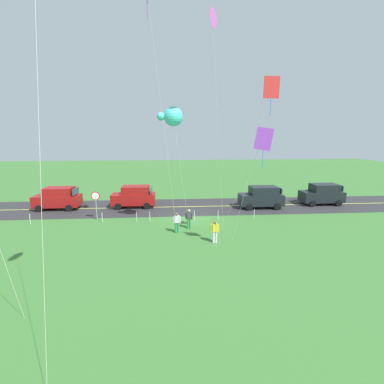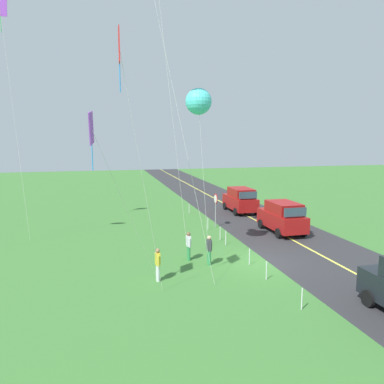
{
  "view_description": "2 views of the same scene",
  "coord_description": "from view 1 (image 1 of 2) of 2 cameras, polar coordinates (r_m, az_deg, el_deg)",
  "views": [
    {
      "loc": [
        1.51,
        23.04,
        7.28
      ],
      "look_at": [
        0.05,
        2.93,
        3.04
      ],
      "focal_mm": 24.84,
      "sensor_mm": 36.0,
      "label": 1
    },
    {
      "loc": [
        -18.14,
        8.26,
        6.8
      ],
      "look_at": [
        0.91,
        3.57,
        3.89
      ],
      "focal_mm": 34.7,
      "sensor_mm": 36.0,
      "label": 2
    }
  ],
  "objects": [
    {
      "name": "car_parked_west_near",
      "position": [
        28.27,
        14.71,
        -1.03
      ],
      "size": [
        4.4,
        2.12,
        2.24
      ],
      "color": "black",
      "rests_on": "ground"
    },
    {
      "name": "fence_post_4",
      "position": [
        23.58,
        -11.81,
        -5.21
      ],
      "size": [
        0.05,
        0.05,
        0.9
      ],
      "primitive_type": "cylinder",
      "color": "silver",
      "rests_on": "ground"
    },
    {
      "name": "ground_plane",
      "position": [
        24.23,
        -0.38,
        -5.73
      ],
      "size": [
        120.0,
        120.0,
        0.1
      ],
      "primitive_type": "cube",
      "color": "#3D7533"
    },
    {
      "name": "kite_yellow_high",
      "position": [
        20.01,
        -4.22,
        15.86
      ],
      "size": [
        2.35,
        1.4,
        9.38
      ],
      "color": "silver",
      "rests_on": "ground"
    },
    {
      "name": "person_adult_companion",
      "position": [
        20.4,
        -3.26,
        -6.47
      ],
      "size": [
        0.58,
        0.22,
        1.6
      ],
      "rotation": [
        0.0,
        0.0,
        0.14
      ],
      "color": "#338C4C",
      "rests_on": "ground"
    },
    {
      "name": "fence_post_1",
      "position": [
        23.69,
        5.61,
        -4.93
      ],
      "size": [
        0.05,
        0.05,
        0.9
      ],
      "primitive_type": "cylinder",
      "color": "silver",
      "rests_on": "ground"
    },
    {
      "name": "fence_post_2",
      "position": [
        23.44,
        0.49,
        -5.06
      ],
      "size": [
        0.05,
        0.05,
        0.9
      ],
      "primitive_type": "cylinder",
      "color": "silver",
      "rests_on": "ground"
    },
    {
      "name": "car_suv_foreground",
      "position": [
        28.26,
        -12.29,
        -0.91
      ],
      "size": [
        4.4,
        2.12,
        2.24
      ],
      "color": "maroon",
      "rests_on": "ground"
    },
    {
      "name": "fence_post_6",
      "position": [
        26.31,
        -31.45,
        -4.96
      ],
      "size": [
        0.05,
        0.05,
        0.9
      ],
      "primitive_type": "cylinder",
      "color": "silver",
      "rests_on": "ground"
    },
    {
      "name": "fence_post_3",
      "position": [
        23.46,
        -9.05,
        -5.2
      ],
      "size": [
        0.05,
        0.05,
        0.9
      ],
      "primitive_type": "cylinder",
      "color": "silver",
      "rests_on": "ground"
    },
    {
      "name": "fence_post_5",
      "position": [
        24.15,
        -18.72,
        -5.19
      ],
      "size": [
        0.05,
        0.05,
        0.9
      ],
      "primitive_type": "cylinder",
      "color": "silver",
      "rests_on": "ground"
    },
    {
      "name": "kite_pink_drift",
      "position": [
        16.76,
        16.57,
        20.07
      ],
      "size": [
        2.06,
        1.76,
        10.61
      ],
      "color": "silver",
      "rests_on": "ground"
    },
    {
      "name": "stop_sign",
      "position": [
        24.73,
        -19.96,
        -1.64
      ],
      "size": [
        0.76,
        0.08,
        2.56
      ],
      "color": "gray",
      "rests_on": "ground"
    },
    {
      "name": "road_centre_stripe",
      "position": [
        28.05,
        -0.92,
        -3.15
      ],
      "size": [
        120.0,
        0.16,
        0.0
      ],
      "primitive_type": "cube",
      "color": "#E5E04C",
      "rests_on": "asphalt_road"
    },
    {
      "name": "fence_post_0",
      "position": [
        24.45,
        13.18,
        -4.66
      ],
      "size": [
        0.05,
        0.05,
        0.9
      ],
      "primitive_type": "cylinder",
      "color": "silver",
      "rests_on": "ground"
    },
    {
      "name": "car_parked_east_near",
      "position": [
        30.06,
        -26.82,
        -1.17
      ],
      "size": [
        4.4,
        2.12,
        2.24
      ],
      "color": "maroon",
      "rests_on": "ground"
    },
    {
      "name": "kite_red_low",
      "position": [
        15.34,
        15.0,
        10.46
      ],
      "size": [
        2.69,
        2.86,
        7.8
      ],
      "color": "silver",
      "rests_on": "ground"
    },
    {
      "name": "person_adult_near",
      "position": [
        18.62,
        4.94,
        -8.32
      ],
      "size": [
        0.58,
        0.22,
        1.6
      ],
      "rotation": [
        0.0,
        0.0,
        4.6
      ],
      "color": "silver",
      "rests_on": "ground"
    },
    {
      "name": "person_child_watcher",
      "position": [
        21.29,
        -0.64,
        -5.66
      ],
      "size": [
        0.58,
        0.22,
        1.6
      ],
      "rotation": [
        0.0,
        0.0,
        2.46
      ],
      "color": "#338C4C",
      "rests_on": "ground"
    },
    {
      "name": "car_parked_west_far",
      "position": [
        32.03,
        26.17,
        -0.38
      ],
      "size": [
        4.4,
        2.12,
        2.24
      ],
      "color": "black",
      "rests_on": "ground"
    },
    {
      "name": "asphalt_road",
      "position": [
        28.05,
        -0.92,
        -3.16
      ],
      "size": [
        120.0,
        7.0,
        0.0
      ],
      "primitive_type": "cube",
      "color": "#2D2D30",
      "rests_on": "ground"
    },
    {
      "name": "kite_green_far",
      "position": [
        18.47,
        4.39,
        32.95
      ],
      "size": [
        1.89,
        3.23,
        14.56
      ],
      "color": "silver",
      "rests_on": "ground"
    }
  ]
}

